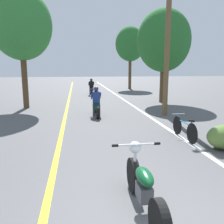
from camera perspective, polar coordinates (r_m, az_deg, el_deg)
The scene contains 10 objects.
lane_stripe_center at distance 15.48m, azimuth -10.57°, elevation 1.95°, with size 0.14×48.00×0.01m, color yellow.
lane_stripe_edge at distance 15.84m, azimuth 3.88°, elevation 2.29°, with size 0.14×48.00×0.01m, color white.
utility_pole at distance 11.68m, azimuth 13.14°, elevation 14.84°, with size 1.10×0.24×6.23m.
roadside_tree_right_near at distance 16.31m, azimuth 12.37°, elevation 16.41°, with size 3.48×3.13×6.02m.
roadside_tree_right_far at distance 26.50m, azimuth 4.42°, elevation 15.95°, with size 3.19×2.87×6.65m.
roadside_tree_left at distance 14.57m, azimuth -21.03°, elevation 18.95°, with size 3.32×2.99×6.51m.
motorcycle_foreground at distance 3.97m, azimuth 7.53°, elevation -17.35°, with size 0.86×2.06×0.99m.
motorcycle_rider_lead at distance 11.42m, azimuth -3.79°, elevation 1.74°, with size 0.50×2.05×1.41m.
motorcycle_rider_far at distance 20.23m, azimuth -4.97°, elevation 5.59°, with size 0.50×2.10×1.41m.
bicycle_parked at distance 8.04m, azimuth 16.99°, elevation -3.80°, with size 0.44×1.71×0.75m.
Camera 1 is at (-1.15, -2.51, 2.28)m, focal length 38.00 mm.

